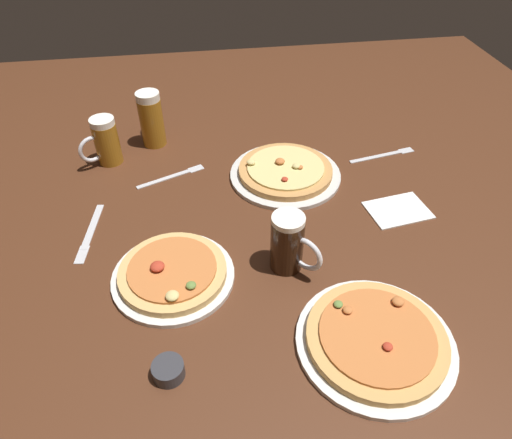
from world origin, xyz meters
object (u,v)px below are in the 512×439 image
beer_mug_pale (105,142)px  pizza_plate_far (285,172)px  beer_mug_amber (289,244)px  napkin_folded (399,211)px  knife_spare (90,232)px  beer_mug_dark (151,119)px  pizza_plate_side (376,339)px  ramekin_sauce (168,370)px  fork_left (384,155)px  fork_spare (173,176)px  pizza_plate_near (173,273)px

beer_mug_pale → pizza_plate_far: bearing=-16.9°
beer_mug_amber → beer_mug_pale: bearing=131.5°
pizza_plate_far → napkin_folded: size_ratio=2.02×
knife_spare → beer_mug_dark: bearing=69.2°
pizza_plate_far → beer_mug_pale: bearing=163.1°
pizza_plate_side → ramekin_sauce: pizza_plate_side is taller
pizza_plate_far → knife_spare: pizza_plate_far is taller
fork_left → knife_spare: size_ratio=1.01×
fork_left → ramekin_sauce: bearing=-135.7°
fork_left → fork_spare: (-0.65, -0.01, 0.00)m
fork_spare → pizza_plate_far: bearing=-8.5°
beer_mug_amber → napkin_folded: bearing=23.9°
pizza_plate_side → beer_mug_amber: size_ratio=2.13×
beer_mug_dark → beer_mug_amber: 0.67m
pizza_plate_far → pizza_plate_side: (0.06, -0.58, 0.00)m
beer_mug_dark → fork_spare: bearing=-75.0°
pizza_plate_side → pizza_plate_far: bearing=96.2°
pizza_plate_far → pizza_plate_side: size_ratio=1.02×
pizza_plate_near → ramekin_sauce: (-0.01, -0.24, -0.00)m
pizza_plate_side → beer_mug_pale: bearing=127.9°
beer_mug_dark → fork_spare: beer_mug_dark is taller
pizza_plate_side → pizza_plate_near: bearing=149.0°
pizza_plate_side → beer_mug_pale: size_ratio=2.18×
fork_spare → knife_spare: 0.30m
beer_mug_dark → beer_mug_amber: size_ratio=1.18×
beer_mug_pale → knife_spare: (-0.02, -0.32, -0.07)m
beer_mug_pale → knife_spare: bearing=-93.9°
pizza_plate_far → ramekin_sauce: (-0.34, -0.59, -0.00)m
pizza_plate_near → knife_spare: (-0.21, 0.18, -0.01)m
fork_spare → pizza_plate_side: bearing=-58.4°
beer_mug_dark → napkin_folded: bearing=-34.8°
beer_mug_dark → fork_left: size_ratio=0.79×
beer_mug_pale → ramekin_sauce: size_ratio=2.38×
napkin_folded → fork_spare: napkin_folded is taller
pizza_plate_near → pizza_plate_side: 0.46m
beer_mug_amber → knife_spare: (-0.47, 0.18, -0.07)m
ramekin_sauce → pizza_plate_side: bearing=0.7°
fork_left → pizza_plate_side: bearing=-112.1°
pizza_plate_near → beer_mug_amber: bearing=-0.3°
knife_spare → fork_left: bearing=14.7°
beer_mug_amber → ramekin_sauce: size_ratio=2.44×
pizza_plate_near → napkin_folded: pizza_plate_near is taller
beer_mug_amber → pizza_plate_far: bearing=79.4°
pizza_plate_far → beer_mug_pale: size_ratio=2.22×
beer_mug_amber → fork_spare: beer_mug_amber is taller
pizza_plate_near → beer_mug_dark: 0.60m
napkin_folded → pizza_plate_far: bearing=142.8°
beer_mug_amber → beer_mug_pale: beer_mug_amber is taller
ramekin_sauce → pizza_plate_far: bearing=59.9°
beer_mug_pale → ramekin_sauce: bearing=-77.0°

